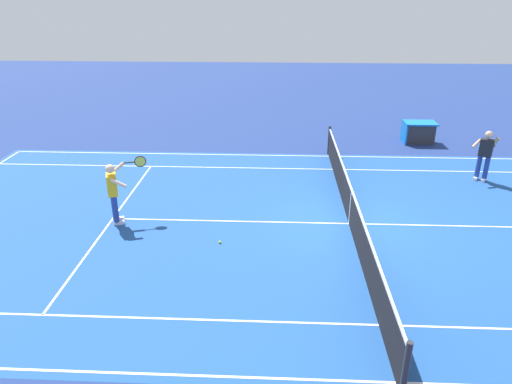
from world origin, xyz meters
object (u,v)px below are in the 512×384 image
object	(u,v)px
tennis_net	(351,207)
tennis_player_far	(485,153)
tennis_ball	(220,242)
equipment_cart_tarped	(418,132)
tennis_player_near	(114,190)

from	to	relation	value
tennis_net	tennis_player_far	size ratio (longest dim) A/B	6.89
tennis_ball	equipment_cart_tarped	xyz separation A→B (m)	(-7.08, -8.61, 0.40)
tennis_ball	tennis_net	bearing A→B (deg)	-160.07
tennis_player_near	tennis_ball	xyz separation A→B (m)	(-2.86, 1.01, -0.90)
tennis_player_near	equipment_cart_tarped	bearing A→B (deg)	-142.60
tennis_net	tennis_ball	bearing A→B (deg)	19.93
tennis_net	tennis_player_far	xyz separation A→B (m)	(-4.71, -3.33, 0.44)
tennis_player_near	tennis_ball	size ratio (longest dim) A/B	25.71
equipment_cart_tarped	tennis_player_far	bearing A→B (deg)	103.19
tennis_ball	equipment_cart_tarped	size ratio (longest dim) A/B	0.05
tennis_player_near	tennis_net	bearing A→B (deg)	-178.19
tennis_net	tennis_player_near	size ratio (longest dim) A/B	6.89
tennis_net	tennis_player_near	distance (m)	6.20
tennis_net	tennis_ball	size ratio (longest dim) A/B	177.27
equipment_cart_tarped	tennis_player_near	bearing A→B (deg)	37.40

